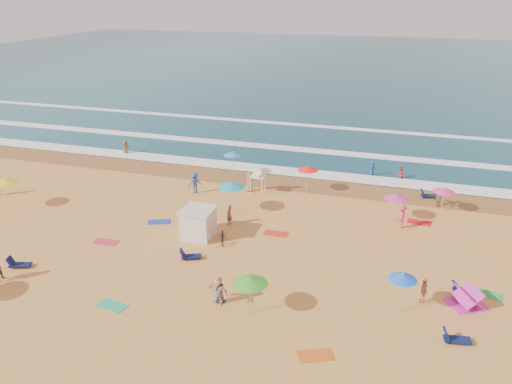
# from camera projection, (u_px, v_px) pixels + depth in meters

# --- Properties ---
(ground) EXTENTS (220.00, 220.00, 0.00)m
(ground) POSITION_uv_depth(u_px,v_px,m) (256.00, 248.00, 33.70)
(ground) COLOR gold
(ground) RESTS_ON ground
(ocean) EXTENTS (220.00, 140.00, 0.18)m
(ocean) POSITION_uv_depth(u_px,v_px,m) (369.00, 67.00, 107.89)
(ocean) COLOR #0C4756
(ocean) RESTS_ON ground
(wet_sand) EXTENTS (220.00, 220.00, 0.00)m
(wet_sand) POSITION_uv_depth(u_px,v_px,m) (297.00, 183.00, 44.74)
(wet_sand) COLOR olive
(wet_sand) RESTS_ON ground
(surf_foam) EXTENTS (200.00, 18.70, 0.05)m
(surf_foam) POSITION_uv_depth(u_px,v_px,m) (315.00, 153.00, 52.50)
(surf_foam) COLOR white
(surf_foam) RESTS_ON ground
(cabana) EXTENTS (2.00, 2.00, 2.00)m
(cabana) POSITION_uv_depth(u_px,v_px,m) (198.00, 224.00, 34.90)
(cabana) COLOR silver
(cabana) RESTS_ON ground
(cabana_roof) EXTENTS (2.20, 2.20, 0.12)m
(cabana_roof) POSITION_uv_depth(u_px,v_px,m) (198.00, 210.00, 34.50)
(cabana_roof) COLOR silver
(cabana_roof) RESTS_ON cabana
(bicycle) EXTENTS (1.11, 1.81, 0.90)m
(bicycle) POSITION_uv_depth(u_px,v_px,m) (223.00, 236.00, 34.34)
(bicycle) COLOR black
(bicycle) RESTS_ON ground
(lifeguard_stand) EXTENTS (1.20, 1.20, 2.10)m
(lifeguard_stand) POSITION_uv_depth(u_px,v_px,m) (258.00, 181.00, 42.27)
(lifeguard_stand) COLOR white
(lifeguard_stand) RESTS_ON ground
(beach_umbrellas) EXTENTS (60.26, 27.27, 0.82)m
(beach_umbrellas) POSITION_uv_depth(u_px,v_px,m) (271.00, 223.00, 32.42)
(beach_umbrellas) COLOR yellow
(beach_umbrellas) RESTS_ON ground
(loungers) EXTENTS (47.74, 24.50, 0.34)m
(loungers) POSITION_uv_depth(u_px,v_px,m) (350.00, 274.00, 30.35)
(loungers) COLOR #101852
(loungers) RESTS_ON ground
(towels) EXTENTS (50.68, 19.71, 0.03)m
(towels) POSITION_uv_depth(u_px,v_px,m) (273.00, 274.00, 30.63)
(towels) COLOR red
(towels) RESTS_ON ground
(beachgoers) EXTENTS (49.83, 26.02, 2.05)m
(beachgoers) POSITION_uv_depth(u_px,v_px,m) (296.00, 208.00, 37.85)
(beachgoers) COLOR brown
(beachgoers) RESTS_ON ground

